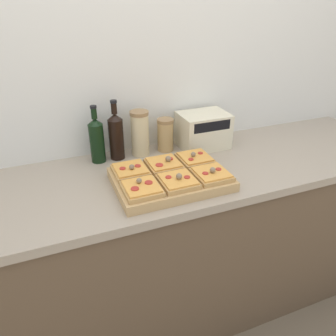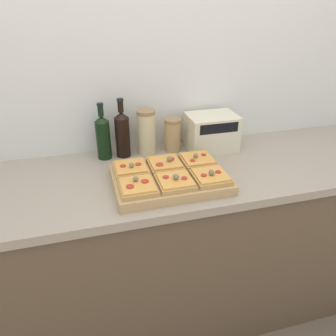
{
  "view_description": "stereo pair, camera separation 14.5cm",
  "coord_description": "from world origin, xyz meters",
  "px_view_note": "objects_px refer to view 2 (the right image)",
  "views": [
    {
      "loc": [
        -0.51,
        -0.95,
        1.68
      ],
      "look_at": [
        -0.04,
        0.24,
        1.0
      ],
      "focal_mm": 35.0,
      "sensor_mm": 36.0,
      "label": 1
    },
    {
      "loc": [
        -0.37,
        -0.99,
        1.68
      ],
      "look_at": [
        -0.04,
        0.24,
        1.0
      ],
      "focal_mm": 35.0,
      "sensor_mm": 36.0,
      "label": 2
    }
  ],
  "objects_px": {
    "olive_oil_bottle": "(103,136)",
    "wine_bottle": "(122,133)",
    "grain_jar_tall": "(146,132)",
    "grain_jar_short": "(172,135)",
    "cutting_board": "(170,179)",
    "toaster_oven": "(211,132)"
  },
  "relations": [
    {
      "from": "toaster_oven",
      "to": "olive_oil_bottle",
      "type": "bearing_deg",
      "value": 176.96
    },
    {
      "from": "cutting_board",
      "to": "toaster_oven",
      "type": "relative_size",
      "value": 1.74
    },
    {
      "from": "cutting_board",
      "to": "wine_bottle",
      "type": "relative_size",
      "value": 1.63
    },
    {
      "from": "cutting_board",
      "to": "grain_jar_tall",
      "type": "height_order",
      "value": "grain_jar_tall"
    },
    {
      "from": "grain_jar_tall",
      "to": "cutting_board",
      "type": "bearing_deg",
      "value": -84.91
    },
    {
      "from": "olive_oil_bottle",
      "to": "grain_jar_tall",
      "type": "xyz_separation_m",
      "value": [
        0.22,
        0.0,
        -0.0
      ]
    },
    {
      "from": "wine_bottle",
      "to": "grain_jar_tall",
      "type": "height_order",
      "value": "wine_bottle"
    },
    {
      "from": "wine_bottle",
      "to": "grain_jar_tall",
      "type": "distance_m",
      "value": 0.12
    },
    {
      "from": "olive_oil_bottle",
      "to": "grain_jar_tall",
      "type": "height_order",
      "value": "olive_oil_bottle"
    },
    {
      "from": "olive_oil_bottle",
      "to": "grain_jar_short",
      "type": "bearing_deg",
      "value": 0.0
    },
    {
      "from": "cutting_board",
      "to": "grain_jar_tall",
      "type": "distance_m",
      "value": 0.36
    },
    {
      "from": "olive_oil_bottle",
      "to": "wine_bottle",
      "type": "xyz_separation_m",
      "value": [
        0.1,
        0.0,
        0.01
      ]
    },
    {
      "from": "cutting_board",
      "to": "grain_jar_short",
      "type": "distance_m",
      "value": 0.36
    },
    {
      "from": "cutting_board",
      "to": "grain_jar_tall",
      "type": "xyz_separation_m",
      "value": [
        -0.03,
        0.34,
        0.1
      ]
    },
    {
      "from": "olive_oil_bottle",
      "to": "wine_bottle",
      "type": "distance_m",
      "value": 0.1
    },
    {
      "from": "cutting_board",
      "to": "olive_oil_bottle",
      "type": "bearing_deg",
      "value": 126.38
    },
    {
      "from": "wine_bottle",
      "to": "toaster_oven",
      "type": "bearing_deg",
      "value": -3.66
    },
    {
      "from": "wine_bottle",
      "to": "grain_jar_short",
      "type": "xyz_separation_m",
      "value": [
        0.26,
        0.0,
        -0.04
      ]
    },
    {
      "from": "olive_oil_bottle",
      "to": "grain_jar_short",
      "type": "distance_m",
      "value": 0.36
    },
    {
      "from": "wine_bottle",
      "to": "grain_jar_short",
      "type": "distance_m",
      "value": 0.27
    },
    {
      "from": "wine_bottle",
      "to": "olive_oil_bottle",
      "type": "bearing_deg",
      "value": 180.0
    },
    {
      "from": "cutting_board",
      "to": "grain_jar_short",
      "type": "xyz_separation_m",
      "value": [
        0.11,
        0.34,
        0.07
      ]
    }
  ]
}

